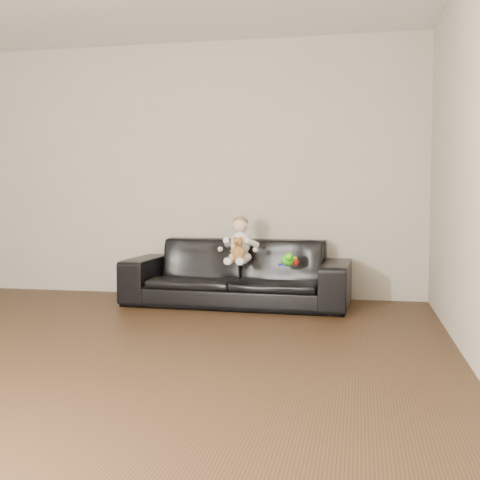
% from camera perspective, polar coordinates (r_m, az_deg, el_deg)
% --- Properties ---
extents(floor, '(5.50, 5.50, 0.00)m').
position_cam_1_polar(floor, '(3.90, -17.56, -11.24)').
color(floor, '#3A2514').
rests_on(floor, ground).
extents(wall_back, '(5.00, 0.00, 5.00)m').
position_cam_1_polar(wall_back, '(6.32, -5.64, 6.61)').
color(wall_back, '#B7AD9A').
rests_on(wall_back, ground).
extents(sofa, '(2.13, 0.91, 0.61)m').
position_cam_1_polar(sofa, '(5.70, -0.27, -3.10)').
color(sofa, black).
rests_on(sofa, floor).
extents(baby, '(0.32, 0.39, 0.44)m').
position_cam_1_polar(baby, '(5.55, -0.02, -0.28)').
color(baby, silver).
rests_on(baby, sofa).
extents(teddy_bear, '(0.14, 0.14, 0.21)m').
position_cam_1_polar(teddy_bear, '(5.42, -0.20, -0.82)').
color(teddy_bear, '#A0692D').
rests_on(teddy_bear, sofa).
extents(toy_green, '(0.15, 0.17, 0.10)m').
position_cam_1_polar(toy_green, '(5.40, 4.55, -1.93)').
color(toy_green, '#48D118').
rests_on(toy_green, sofa).
extents(toy_rattle, '(0.09, 0.09, 0.07)m').
position_cam_1_polar(toy_rattle, '(5.44, 5.24, -2.06)').
color(toy_rattle, red).
rests_on(toy_rattle, sofa).
extents(toy_blue_disc, '(0.12, 0.12, 0.02)m').
position_cam_1_polar(toy_blue_disc, '(5.43, 4.25, -2.36)').
color(toy_blue_disc, '#1924CE').
rests_on(toy_blue_disc, sofa).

